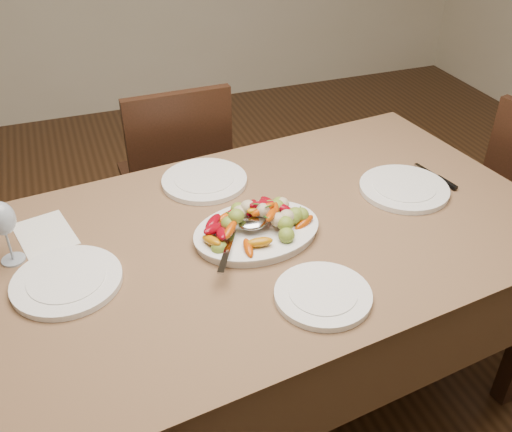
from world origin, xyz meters
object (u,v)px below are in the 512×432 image
Objects in this scene: plate_left at (67,281)px; plate_near at (323,295)px; plate_right at (404,189)px; serving_platter at (257,233)px; dining_table at (256,323)px; chair_far at (173,178)px; plate_far at (204,181)px; wine_glass at (5,231)px.

plate_left and plate_near have the same top height.
plate_left is at bearing -175.04° from plate_right.
serving_platter reaches higher than plate_near.
dining_table is 0.68m from plate_left.
dining_table is at bearing 101.03° from plate_near.
chair_far is 0.62m from plate_far.
chair_far is 4.64× the size of wine_glass.
chair_far is 1.05m from wine_glass.
serving_platter is at bearing 102.22° from plate_near.
plate_right is 1.02× the size of plate_far.
chair_far is 3.27× the size of plate_far.
plate_right is at bearing -2.74° from wine_glass.
plate_far is at bearing 100.06° from serving_platter.
serving_platter is at bearing 92.82° from chair_far.
plate_near is (0.62, -0.29, 0.00)m from plate_left.
serving_platter reaches higher than plate_right.
chair_far reaches higher than serving_platter.
serving_platter is at bearing -79.94° from plate_far.
chair_far is at bearing 90.46° from plate_far.
chair_far reaches higher than dining_table.
dining_table is at bearing 78.45° from serving_platter.
plate_far is (0.00, -0.54, 0.29)m from chair_far.
plate_far is 0.67m from wine_glass.
dining_table is 0.52m from plate_far.
serving_platter is 0.55m from plate_right.
serving_platter reaches higher than dining_table.
dining_table is 0.88m from chair_far.
plate_far is 0.67m from plate_near.
dining_table is 8.98× the size of wine_glass.
plate_left is 1.15× the size of plate_near.
serving_platter is 1.48× the size of plate_near.
chair_far is at bearing 96.34° from plate_near.
dining_table is 0.85m from wine_glass.
serving_platter is 1.83× the size of wine_glass.
chair_far is 0.94m from serving_platter.
wine_glass is at bearing -160.41° from plate_far.
plate_left is 0.22m from wine_glass.
serving_platter is at bearing -101.55° from dining_table.
plate_left is 1.43× the size of wine_glass.
plate_near is at bearing 94.91° from chair_far.
wine_glass is (-0.62, -0.76, 0.39)m from chair_far.
chair_far is at bearing 94.56° from dining_table.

